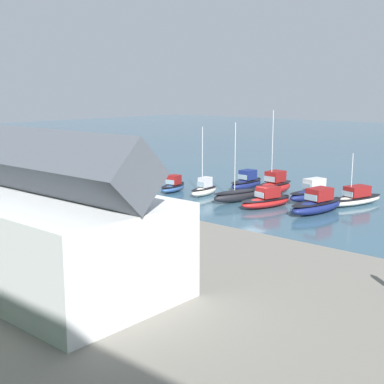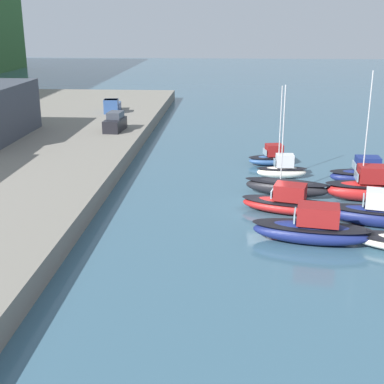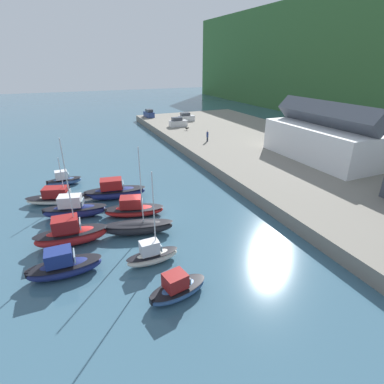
# 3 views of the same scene
# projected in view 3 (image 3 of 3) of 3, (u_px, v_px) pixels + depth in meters

# --- Properties ---
(ground_plane) EXTENTS (320.00, 320.00, 0.00)m
(ground_plane) POSITION_uv_depth(u_px,v_px,m) (149.00, 215.00, 34.23)
(ground_plane) COLOR #385B70
(quay_promenade) EXTENTS (116.06, 30.63, 1.57)m
(quay_promenade) POSITION_uv_depth(u_px,v_px,m) (333.00, 175.00, 44.10)
(quay_promenade) COLOR gray
(quay_promenade) RESTS_ON ground_plane
(harbor_clubhouse) EXTENTS (18.70, 8.74, 9.06)m
(harbor_clubhouse) POSITION_uv_depth(u_px,v_px,m) (322.00, 139.00, 47.50)
(harbor_clubhouse) COLOR white
(harbor_clubhouse) RESTS_ON quay_promenade
(moored_boat_0) EXTENTS (3.59, 7.98, 2.63)m
(moored_boat_0) POSITION_uv_depth(u_px,v_px,m) (115.00, 191.00, 38.11)
(moored_boat_0) COLOR navy
(moored_boat_0) RESTS_ON ground_plane
(moored_boat_1) EXTENTS (3.97, 7.02, 2.28)m
(moored_boat_1) POSITION_uv_depth(u_px,v_px,m) (134.00, 209.00, 33.88)
(moored_boat_1) COLOR red
(moored_boat_1) RESTS_ON ground_plane
(moored_boat_2) EXTENTS (3.58, 7.19, 9.08)m
(moored_boat_2) POSITION_uv_depth(u_px,v_px,m) (139.00, 227.00, 30.27)
(moored_boat_2) COLOR black
(moored_boat_2) RESTS_ON ground_plane
(moored_boat_3) EXTENTS (1.67, 4.67, 8.40)m
(moored_boat_3) POSITION_uv_depth(u_px,v_px,m) (152.00, 255.00, 25.84)
(moored_boat_3) COLOR white
(moored_boat_3) RESTS_ON ground_plane
(moored_boat_4) EXTENTS (2.76, 4.95, 2.08)m
(moored_boat_4) POSITION_uv_depth(u_px,v_px,m) (177.00, 288.00, 22.21)
(moored_boat_4) COLOR #33568E
(moored_boat_4) RESTS_ON ground_plane
(moored_boat_5) EXTENTS (2.02, 4.76, 2.14)m
(moored_boat_5) POSITION_uv_depth(u_px,v_px,m) (64.00, 180.00, 42.22)
(moored_boat_5) COLOR #33568E
(moored_boat_5) RESTS_ON ground_plane
(moored_boat_6) EXTENTS (4.64, 8.56, 5.84)m
(moored_boat_6) POSITION_uv_depth(u_px,v_px,m) (60.00, 198.00, 36.82)
(moored_boat_6) COLOR white
(moored_boat_6) RESTS_ON ground_plane
(moored_boat_7) EXTENTS (3.63, 7.25, 2.66)m
(moored_boat_7) POSITION_uv_depth(u_px,v_px,m) (74.00, 209.00, 33.47)
(moored_boat_7) COLOR navy
(moored_boat_7) RESTS_ON ground_plane
(moored_boat_8) EXTENTS (2.64, 6.78, 10.30)m
(moored_boat_8) POSITION_uv_depth(u_px,v_px,m) (70.00, 234.00, 28.45)
(moored_boat_8) COLOR red
(moored_boat_8) RESTS_ON ground_plane
(moored_boat_9) EXTENTS (2.24, 5.93, 2.47)m
(moored_boat_9) POSITION_uv_depth(u_px,v_px,m) (64.00, 266.00, 24.35)
(moored_boat_9) COLOR navy
(moored_boat_9) RESTS_ON ground_plane
(parked_car_0) EXTENTS (4.36, 2.21, 2.16)m
(parked_car_0) POSITION_uv_depth(u_px,v_px,m) (149.00, 114.00, 84.11)
(parked_car_0) COLOR navy
(parked_car_0) RESTS_ON quay_promenade
(parked_car_2) EXTENTS (2.00, 4.28, 2.16)m
(parked_car_2) POSITION_uv_depth(u_px,v_px,m) (186.00, 118.00, 78.40)
(parked_car_2) COLOR silver
(parked_car_2) RESTS_ON quay_promenade
(parked_car_3) EXTENTS (1.87, 4.23, 2.16)m
(parked_car_3) POSITION_uv_depth(u_px,v_px,m) (178.00, 123.00, 72.12)
(parked_car_3) COLOR silver
(parked_car_3) RESTS_ON quay_promenade
(person_on_quay) EXTENTS (0.40, 0.40, 2.14)m
(person_on_quay) POSITION_uv_depth(u_px,v_px,m) (207.00, 136.00, 58.54)
(person_on_quay) COLOR #232838
(person_on_quay) RESTS_ON quay_promenade
(dog_on_quay) EXTENTS (0.63, 0.86, 0.68)m
(dog_on_quay) POSITION_uv_depth(u_px,v_px,m) (187.00, 128.00, 68.31)
(dog_on_quay) COLOR black
(dog_on_quay) RESTS_ON quay_promenade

